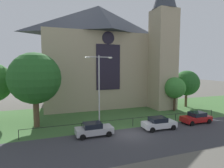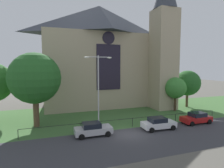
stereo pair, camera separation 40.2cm
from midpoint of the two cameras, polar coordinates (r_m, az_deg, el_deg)
ground at (r=31.54m, az=-1.90°, el=-9.04°), size 160.00×160.00×0.00m
road_asphalt at (r=20.92m, az=8.26°, el=-16.68°), size 120.00×8.00×0.01m
grass_verge at (r=29.70m, az=-0.74°, el=-9.94°), size 120.00×20.00×0.01m
church_building at (r=38.89m, az=-2.14°, el=8.94°), size 23.20×16.20×26.00m
iron_railing at (r=25.08m, az=6.68°, el=-10.60°), size 27.04×0.07×1.13m
tree_left_near at (r=25.95m, az=-21.92°, el=1.61°), size 6.57×6.57×9.63m
tree_right_near at (r=34.84m, az=19.01°, el=-1.14°), size 3.72×3.72×5.96m
tree_right_far at (r=39.12m, az=22.18°, el=0.25°), size 4.83×4.83×7.06m
streetlamp_near at (r=22.50m, az=-3.65°, el=-0.03°), size 3.37×0.26×9.13m
parked_car_silver at (r=22.00m, az=-5.30°, el=-13.47°), size 4.21×2.05×1.51m
parked_car_white at (r=24.73m, az=14.33°, el=-11.48°), size 4.25×2.13×1.51m
parked_car_red at (r=28.94m, az=24.57°, el=-9.32°), size 4.20×2.03×1.51m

